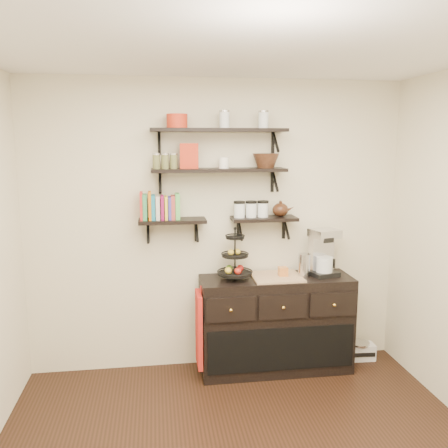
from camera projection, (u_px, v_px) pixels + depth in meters
ceiling at (260, 33)px, 2.50m from camera, size 3.50×3.50×0.02m
back_wall at (217, 226)px, 4.44m from camera, size 3.50×0.02×2.70m
shelf_top at (219, 130)px, 4.16m from camera, size 1.20×0.27×0.23m
shelf_mid at (219, 170)px, 4.22m from camera, size 1.20×0.27×0.23m
shelf_low_left at (172, 221)px, 4.25m from camera, size 0.60×0.25×0.23m
shelf_low_right at (264, 219)px, 4.37m from camera, size 0.60×0.25×0.23m
cookbooks at (162, 207)px, 4.21m from camera, size 0.36×0.15×0.26m
glass_canisters at (251, 210)px, 4.34m from camera, size 0.32×0.10×0.13m
sideboard at (276, 324)px, 4.44m from camera, size 1.40×0.50×0.92m
fruit_stand at (235, 262)px, 4.28m from camera, size 0.31×0.31×0.46m
candle at (283, 271)px, 4.36m from camera, size 0.08×0.08×0.08m
coffee_maker at (323, 253)px, 4.42m from camera, size 0.29×0.29×0.44m
thermal_carafe at (304, 265)px, 4.36m from camera, size 0.11×0.11×0.22m
apron at (199, 329)px, 4.23m from camera, size 0.04×0.29×0.67m
radio at (359, 351)px, 4.70m from camera, size 0.30×0.21×0.18m
recipe_box at (189, 156)px, 4.16m from camera, size 0.17×0.08×0.22m
walnut_bowl at (266, 161)px, 4.26m from camera, size 0.24×0.24×0.13m
ramekins at (224, 163)px, 4.21m from camera, size 0.09×0.09×0.10m
teapot at (280, 209)px, 4.37m from camera, size 0.23×0.19×0.15m
red_pot at (177, 121)px, 4.09m from camera, size 0.18×0.18×0.12m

